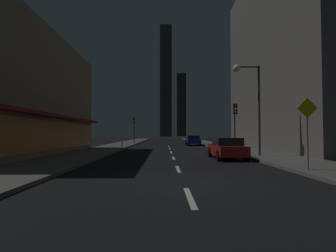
% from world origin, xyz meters
% --- Properties ---
extents(ground_plane, '(78.00, 136.00, 0.10)m').
position_xyz_m(ground_plane, '(0.00, 32.00, -0.05)').
color(ground_plane, black).
extents(sidewalk_right, '(4.00, 76.00, 0.15)m').
position_xyz_m(sidewalk_right, '(7.00, 32.00, 0.07)').
color(sidewalk_right, '#605E59').
rests_on(sidewalk_right, ground).
extents(sidewalk_left, '(4.00, 76.00, 0.15)m').
position_xyz_m(sidewalk_left, '(-7.00, 32.00, 0.07)').
color(sidewalk_left, '#605E59').
rests_on(sidewalk_left, ground).
extents(lane_marking_center, '(0.16, 28.20, 0.01)m').
position_xyz_m(lane_marking_center, '(0.00, 11.00, 0.01)').
color(lane_marking_center, silver).
rests_on(lane_marking_center, ground).
extents(building_storefront_left, '(9.85, 17.81, 9.58)m').
position_xyz_m(building_storefront_left, '(-13.48, 10.56, 4.78)').
color(building_storefront_left, gray).
rests_on(building_storefront_left, ground).
extents(building_apartment_right, '(11.00, 20.00, 19.57)m').
position_xyz_m(building_apartment_right, '(14.50, 16.00, 9.78)').
color(building_apartment_right, slate).
rests_on(building_apartment_right, ground).
extents(skyscraper_distant_tall, '(6.60, 6.75, 62.99)m').
position_xyz_m(skyscraper_distant_tall, '(0.68, 128.88, 31.50)').
color(skyscraper_distant_tall, '#373429').
rests_on(skyscraper_distant_tall, ground).
extents(skyscraper_distant_mid, '(5.97, 8.70, 40.40)m').
position_xyz_m(skyscraper_distant_mid, '(10.80, 149.49, 20.20)').
color(skyscraper_distant_mid, '#343127').
rests_on(skyscraper_distant_mid, ground).
extents(car_parked_near, '(1.98, 4.24, 1.45)m').
position_xyz_m(car_parked_near, '(3.60, 7.89, 0.74)').
color(car_parked_near, '#B21919').
rests_on(car_parked_near, ground).
extents(car_parked_far, '(1.98, 4.24, 1.45)m').
position_xyz_m(car_parked_far, '(3.60, 26.79, 0.74)').
color(car_parked_far, navy).
rests_on(car_parked_far, ground).
extents(fire_hydrant_far_left, '(0.42, 0.30, 0.65)m').
position_xyz_m(fire_hydrant_far_left, '(-5.90, 21.65, 0.45)').
color(fire_hydrant_far_left, '#B2B2B2').
rests_on(fire_hydrant_far_left, sidewalk_left).
extents(traffic_light_near_right, '(0.32, 0.48, 4.20)m').
position_xyz_m(traffic_light_near_right, '(5.50, 12.31, 3.19)').
color(traffic_light_near_right, '#2D2D2D').
rests_on(traffic_light_near_right, sidewalk_right).
extents(traffic_light_far_left, '(0.32, 0.48, 4.20)m').
position_xyz_m(traffic_light_far_left, '(-5.50, 31.24, 3.19)').
color(traffic_light_far_left, '#2D2D2D').
rests_on(traffic_light_far_left, sidewalk_left).
extents(street_lamp_right, '(1.96, 0.56, 6.58)m').
position_xyz_m(street_lamp_right, '(5.38, 8.76, 5.07)').
color(street_lamp_right, '#38383D').
rests_on(street_lamp_right, sidewalk_right).
extents(pedestrian_crossing_sign, '(0.91, 0.08, 3.15)m').
position_xyz_m(pedestrian_crossing_sign, '(5.60, 1.94, 2.02)').
color(pedestrian_crossing_sign, slate).
rests_on(pedestrian_crossing_sign, sidewalk_right).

